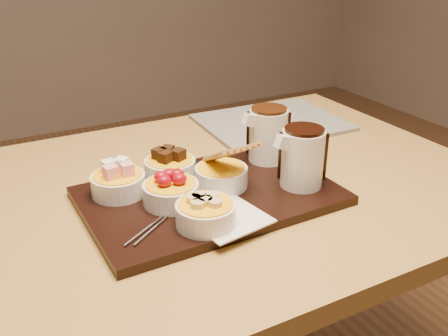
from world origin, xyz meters
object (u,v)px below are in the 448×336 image
dining_table (199,228)px  pitcher_milk_chocolate (268,136)px  pitcher_dark_chocolate (302,159)px  newspaper (271,123)px  serving_board (210,196)px  bowl_strawberries (171,194)px

dining_table → pitcher_milk_chocolate: (0.17, 0.01, 0.17)m
pitcher_dark_chocolate → pitcher_milk_chocolate: size_ratio=1.00×
pitcher_milk_chocolate → newspaper: 0.28m
serving_board → pitcher_dark_chocolate: bearing=-20.0°
serving_board → pitcher_milk_chocolate: pitcher_milk_chocolate is taller
pitcher_dark_chocolate → bowl_strawberries: bearing=167.3°
dining_table → pitcher_milk_chocolate: pitcher_milk_chocolate is taller
dining_table → bowl_strawberries: size_ratio=12.00×
newspaper → bowl_strawberries: bearing=-141.1°
newspaper → dining_table: bearing=-142.1°
serving_board → newspaper: bearing=40.7°
bowl_strawberries → pitcher_dark_chocolate: (0.25, -0.05, 0.04)m
dining_table → serving_board: serving_board is taller
bowl_strawberries → pitcher_dark_chocolate: bearing=-11.6°
bowl_strawberries → pitcher_milk_chocolate: pitcher_milk_chocolate is taller
newspaper → pitcher_dark_chocolate: bearing=-112.3°
dining_table → pitcher_dark_chocolate: 0.26m
bowl_strawberries → pitcher_dark_chocolate: pitcher_dark_chocolate is taller
dining_table → pitcher_dark_chocolate: bearing=-36.9°
dining_table → serving_board: 0.13m
pitcher_dark_chocolate → dining_table: bearing=142.0°
pitcher_milk_chocolate → newspaper: (0.16, 0.22, -0.07)m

